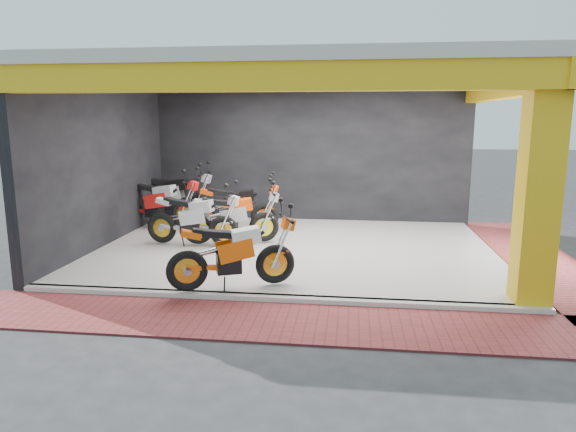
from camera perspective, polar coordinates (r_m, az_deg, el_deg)
name	(u,v)px	position (r m, az deg, el deg)	size (l,w,h in m)	color
ground	(283,281)	(8.82, -0.57, -7.24)	(80.00, 80.00, 0.00)	#2D2D30
showroom_floor	(296,249)	(10.71, 0.87, -3.69)	(8.00, 6.00, 0.10)	white
showroom_ceiling	(296,73)	(10.41, 0.93, 15.59)	(8.40, 6.40, 0.20)	beige
back_wall	(309,157)	(13.49, 2.34, 6.62)	(8.20, 0.20, 3.50)	black
left_wall	(104,165)	(11.60, -19.77, 5.32)	(0.20, 6.20, 3.50)	black
corner_column	(539,189)	(8.06, 26.09, 2.71)	(0.50, 0.50, 3.50)	gold
header_beam_front	(273,77)	(7.42, -1.69, 15.20)	(8.40, 0.30, 0.40)	gold
header_beam_right	(509,87)	(10.72, 23.31, 12.99)	(0.30, 6.40, 0.40)	gold
floor_kerb	(274,299)	(7.85, -1.58, -9.18)	(8.00, 0.20, 0.10)	white
paver_front	(265,321)	(7.14, -2.55, -11.56)	(9.00, 1.40, 0.03)	maroon
paver_right	(537,258)	(11.27, 25.98, -4.25)	(1.40, 7.00, 0.03)	maroon
moto_hero	(275,245)	(8.14, -1.45, -3.26)	(2.14, 0.79, 1.31)	#F2590A
moto_row_a	(224,216)	(10.57, -7.15, -0.03)	(2.16, 0.80, 1.32)	#B6B8BE
moto_row_b	(265,204)	(11.97, -2.62, 1.37)	(2.20, 0.81, 1.34)	#DF4409
moto_row_c	(264,213)	(10.93, -2.70, 0.37)	(2.14, 0.79, 1.31)	#A9ABB1
moto_row_d	(198,193)	(13.38, -10.01, 2.53)	(2.44, 0.90, 1.49)	#9A9DA2
moto_row_e	(184,200)	(12.39, -11.44, 1.71)	(2.35, 0.87, 1.44)	red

